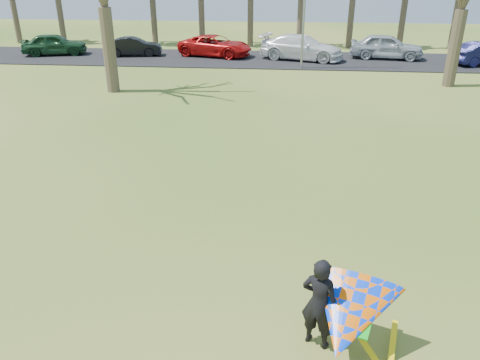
# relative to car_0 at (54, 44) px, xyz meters

# --- Properties ---
(ground) EXTENTS (100.00, 100.00, 0.00)m
(ground) POSITION_rel_car_0_xyz_m (15.99, -25.15, -0.83)
(ground) COLOR #235813
(ground) RESTS_ON ground
(parking_strip) EXTENTS (46.00, 7.00, 0.06)m
(parking_strip) POSITION_rel_car_0_xyz_m (15.99, -0.15, -0.80)
(parking_strip) COLOR black
(parking_strip) RESTS_ON ground
(car_0) EXTENTS (4.86, 2.99, 1.54)m
(car_0) POSITION_rel_car_0_xyz_m (0.00, 0.00, 0.00)
(car_0) COLOR #194022
(car_0) RESTS_ON parking_strip
(car_1) EXTENTS (4.18, 2.09, 1.31)m
(car_1) POSITION_rel_car_0_xyz_m (5.92, 0.17, -0.11)
(car_1) COLOR black
(car_1) RESTS_ON parking_strip
(car_2) EXTENTS (5.78, 3.81, 1.48)m
(car_2) POSITION_rel_car_0_xyz_m (11.85, 0.62, -0.03)
(car_2) COLOR #B60F0E
(car_2) RESTS_ON parking_strip
(car_3) EXTENTS (6.21, 3.91, 1.68)m
(car_3) POSITION_rel_car_0_xyz_m (18.05, -0.18, 0.07)
(car_3) COLOR white
(car_3) RESTS_ON parking_strip
(car_4) EXTENTS (5.22, 2.71, 1.70)m
(car_4) POSITION_rel_car_0_xyz_m (24.00, 0.79, 0.08)
(car_4) COLOR #A4ABB2
(car_4) RESTS_ON parking_strip
(kite_flyer) EXTENTS (2.13, 2.39, 2.02)m
(kite_flyer) POSITION_rel_car_0_xyz_m (18.15, -27.70, 0.02)
(kite_flyer) COLOR black
(kite_flyer) RESTS_ON ground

